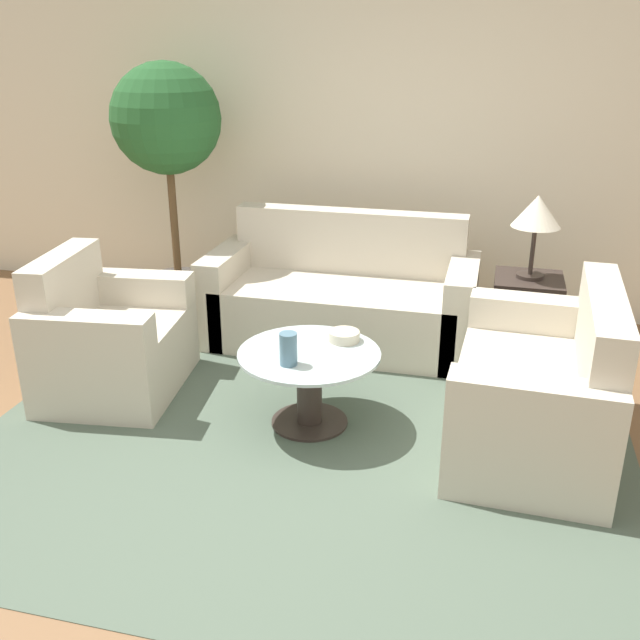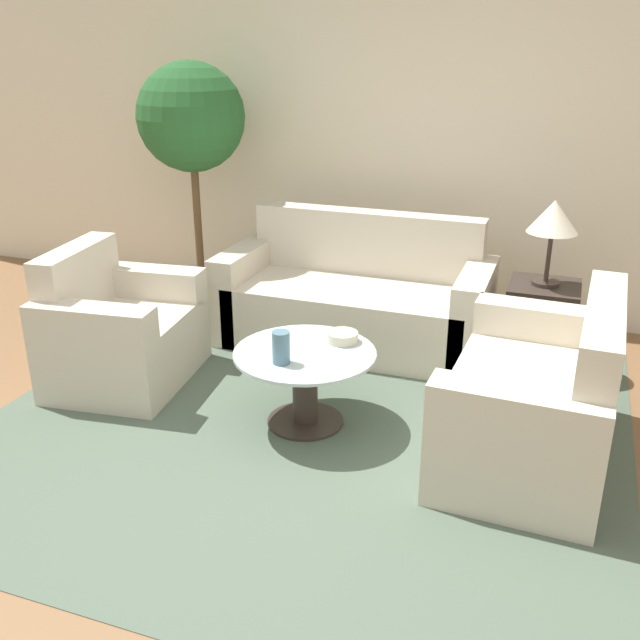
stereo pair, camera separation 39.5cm
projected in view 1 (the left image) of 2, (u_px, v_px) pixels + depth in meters
The scene contains 12 objects.
ground_plane at pixel (284, 500), 3.46m from camera, with size 14.00×14.00×0.00m, color brown.
wall_back at pixel (387, 145), 5.56m from camera, with size 10.00×0.06×2.60m.
rug at pixel (310, 423), 4.14m from camera, with size 3.58×3.38×0.01m.
sofa_main at pixel (342, 300), 5.19m from camera, with size 1.91×0.84×0.91m.
armchair at pixel (107, 344), 4.45m from camera, with size 0.88×1.04×0.88m.
loveseat at pixel (545, 395), 3.83m from camera, with size 0.85×1.38×0.89m.
coffee_table at pixel (309, 378), 4.03m from camera, with size 0.80×0.80×0.45m.
side_table at pixel (525, 318), 4.89m from camera, with size 0.45×0.45×0.59m.
table_lamp at pixel (537, 214), 4.62m from camera, with size 0.32×0.32×0.56m.
potted_plant at pixel (167, 133), 5.29m from camera, with size 0.82×0.82×1.94m.
vase at pixel (288, 349), 3.79m from camera, with size 0.10×0.10×0.18m.
bowl at pixel (344, 336), 4.11m from camera, with size 0.18×0.18×0.06m.
Camera 1 is at (0.87, -2.76, 2.10)m, focal length 40.00 mm.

